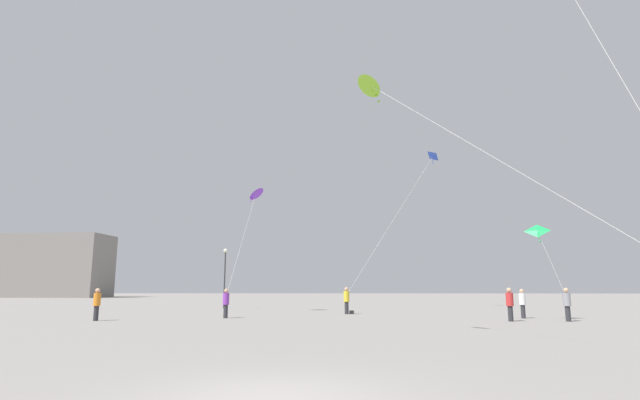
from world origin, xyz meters
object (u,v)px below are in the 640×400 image
Objects in this scene: lamppost_east at (225,268)px; person_in_orange at (97,303)px; kite_emerald_delta at (538,232)px; building_left_hall at (49,266)px; handbag_beside_flyer at (352,312)px; kite_violet_diamond at (256,194)px; person_in_yellow at (347,299)px; person_in_grey at (567,303)px; kite_lime_diamond at (372,87)px; person_in_white at (522,302)px; kite_cobalt_delta at (432,159)px; person_in_purple at (226,302)px; person_in_red at (510,303)px.

person_in_orange is at bearing -100.12° from lamppost_east.
building_left_hall is (-67.35, 62.05, 0.85)m from kite_emerald_delta.
lamppost_east reaches higher than handbag_beside_flyer.
person_in_yellow is at bearing -17.75° from kite_violet_diamond.
person_in_orange is at bearing -176.51° from kite_emerald_delta.
lamppost_east is (-22.02, 15.33, -1.46)m from kite_emerald_delta.
kite_violet_diamond reaches higher than person_in_grey.
kite_emerald_delta is (9.94, 10.02, -4.85)m from kite_lime_diamond.
kite_violet_diamond is 2.04× the size of kite_emerald_delta.
person_in_white is 11.18m from handbag_beside_flyer.
kite_violet_diamond is at bearing -42.21° from person_in_grey.
lamppost_east is (45.34, -46.72, -2.32)m from building_left_hall.
kite_cobalt_delta is 2.52× the size of lamppost_east.
kite_cobalt_delta is (-2.37, 15.13, 13.01)m from person_in_white.
person_in_purple is 0.08× the size of building_left_hall.
kite_emerald_delta is 0.76× the size of lamppost_east.
lamppost_east is at bearing -91.45° from person_in_purple.
handbag_beside_flyer is (-8.63, 7.10, -0.87)m from person_in_red.
kite_emerald_delta reaches higher than handbag_beside_flyer.
kite_emerald_delta is at bearing -153.85° from person_in_white.
kite_lime_diamond is at bearing -128.05° from person_in_yellow.
lamppost_east is at bearing 115.47° from kite_lime_diamond.
lamppost_east reaches higher than person_in_white.
kite_cobalt_delta reaches higher than person_in_purple.
person_in_orange is at bearing 167.10° from person_in_yellow.
person_in_orange is at bearing 150.63° from kite_lime_diamond.
kite_cobalt_delta is at bearing -150.36° from person_in_purple.
kite_violet_diamond reaches higher than person_in_purple.
kite_emerald_delta is at bearing -34.85° from lamppost_east.
person_in_purple is 0.43× the size of kite_emerald_delta.
person_in_orange reaches higher than person_in_white.
kite_lime_diamond is at bearing 23.86° from person_in_grey.
kite_cobalt_delta is at bearing 75.30° from kite_lime_diamond.
lamppost_east reaches higher than person_in_red.
person_in_grey is (12.09, -6.94, -0.02)m from person_in_yellow.
person_in_orange is 17.31m from lamppost_east.
kite_emerald_delta is 0.18× the size of building_left_hall.
person_in_yellow reaches higher than person_in_red.
person_in_purple is at bearing -92.61° from kite_violet_diamond.
kite_cobalt_delta is at bearing -85.94° from person_in_red.
person_in_red is at bearing 163.26° from person_in_white.
handbag_beside_flyer is at bearing 80.97° from person_in_white.
lamppost_east is at bearing -174.57° from kite_cobalt_delta.
kite_lime_diamond reaches higher than kite_violet_diamond.
person_in_orange is at bearing 7.09° from person_in_purple.
person_in_red is 0.08× the size of building_left_hall.
kite_cobalt_delta is 79.04m from building_left_hall.
person_in_purple is at bearing -75.57° from lamppost_east.
person_in_orange is 0.08× the size of building_left_hall.
kite_emerald_delta is 12.68× the size of handbag_beside_flyer.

